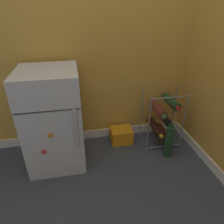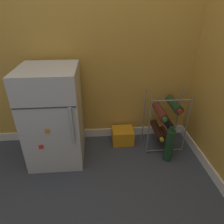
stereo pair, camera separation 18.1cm
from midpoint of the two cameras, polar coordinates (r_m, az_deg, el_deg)
ground_plane at (r=1.85m, az=4.37°, el=-16.28°), size 14.00×14.00×0.00m
wall_back at (r=1.88m, az=3.05°, el=26.65°), size 6.60×0.07×2.50m
mini_fridge at (r=1.79m, az=-13.53°, el=-1.21°), size 0.47×0.51×0.87m
wine_rack at (r=2.02m, az=17.32°, el=-2.24°), size 0.37×0.31×0.59m
soda_box at (r=2.12m, az=5.53°, el=-6.82°), size 0.22×0.19×0.15m
loose_bottle_floor at (r=1.94m, az=18.66°, el=-9.09°), size 0.08×0.08×0.36m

